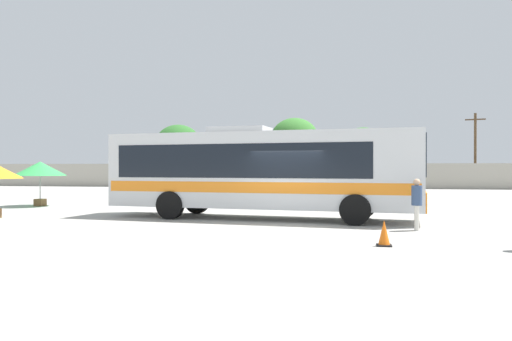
% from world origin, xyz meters
% --- Properties ---
extents(ground_plane, '(300.00, 300.00, 0.00)m').
position_xyz_m(ground_plane, '(0.00, 10.00, 0.00)').
color(ground_plane, '#A3A099').
extents(perimeter_wall, '(80.00, 0.30, 2.31)m').
position_xyz_m(perimeter_wall, '(0.00, 29.84, 1.15)').
color(perimeter_wall, '#9E998C').
rests_on(perimeter_wall, ground_plane).
extents(coach_bus_silver_orange, '(11.87, 3.95, 3.45)m').
position_xyz_m(coach_bus_silver_orange, '(-1.21, 1.19, 1.84)').
color(coach_bus_silver_orange, silver).
rests_on(coach_bus_silver_orange, ground_plane).
extents(attendant_by_bus_door, '(0.35, 0.35, 1.58)m').
position_xyz_m(attendant_by_bus_door, '(4.16, -1.52, 0.89)').
color(attendant_by_bus_door, silver).
rests_on(attendant_by_bus_door, ground_plane).
extents(vendor_umbrella_near_gate_green, '(2.54, 2.54, 2.22)m').
position_xyz_m(vendor_umbrella_near_gate_green, '(-12.98, 5.24, 1.84)').
color(vendor_umbrella_near_gate_green, gray).
rests_on(vendor_umbrella_near_gate_green, ground_plane).
extents(parked_car_leftmost_white, '(4.15, 2.10, 1.54)m').
position_xyz_m(parked_car_leftmost_white, '(-15.04, 27.24, 0.81)').
color(parked_car_leftmost_white, silver).
rests_on(parked_car_leftmost_white, ground_plane).
extents(parked_car_second_silver, '(4.40, 2.25, 1.42)m').
position_xyz_m(parked_car_second_silver, '(-8.42, 26.51, 0.76)').
color(parked_car_second_silver, '#B7BABF').
rests_on(parked_car_second_silver, ground_plane).
extents(parked_car_third_dark_blue, '(4.22, 2.09, 1.47)m').
position_xyz_m(parked_car_third_dark_blue, '(-1.79, 26.89, 0.78)').
color(parked_car_third_dark_blue, navy).
rests_on(parked_car_third_dark_blue, ground_plane).
extents(parked_car_rightmost_white, '(4.53, 2.19, 1.48)m').
position_xyz_m(parked_car_rightmost_white, '(4.03, 26.61, 0.78)').
color(parked_car_rightmost_white, silver).
rests_on(parked_car_rightmost_white, ground_plane).
extents(utility_pole_near, '(1.77, 0.57, 7.07)m').
position_xyz_m(utility_pole_near, '(13.98, 32.85, 3.71)').
color(utility_pole_near, '#4C3823').
rests_on(utility_pole_near, ground_plane).
extents(roadside_tree_left, '(4.98, 4.98, 6.61)m').
position_xyz_m(roadside_tree_left, '(-16.06, 34.85, 4.48)').
color(roadside_tree_left, brown).
rests_on(roadside_tree_left, ground_plane).
extents(roadside_tree_midleft, '(4.94, 4.94, 7.13)m').
position_xyz_m(roadside_tree_midleft, '(-3.36, 35.01, 5.02)').
color(roadside_tree_midleft, brown).
rests_on(roadside_tree_midleft, ground_plane).
extents(roadside_tree_midright, '(4.83, 4.83, 6.17)m').
position_xyz_m(roadside_tree_midright, '(3.73, 36.65, 4.11)').
color(roadside_tree_midright, brown).
rests_on(roadside_tree_midright, ground_plane).
extents(traffic_cone_on_apron, '(0.36, 0.36, 0.64)m').
position_xyz_m(traffic_cone_on_apron, '(2.96, -4.80, 0.31)').
color(traffic_cone_on_apron, black).
rests_on(traffic_cone_on_apron, ground_plane).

